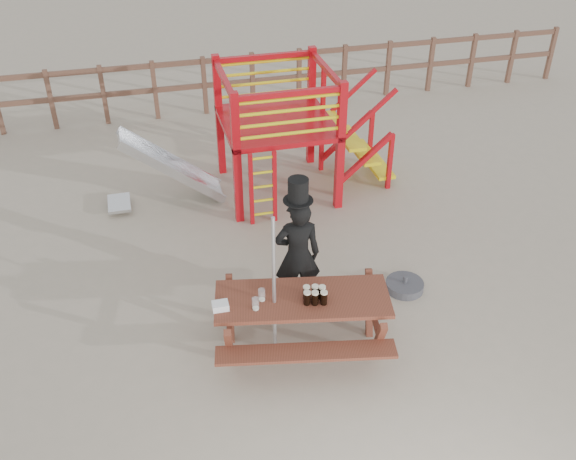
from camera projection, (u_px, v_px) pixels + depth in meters
The scene contains 10 objects.
ground at pixel (331, 333), 7.88m from camera, with size 60.00×60.00×0.00m, color tan.
back_fence at pixel (228, 77), 13.09m from camera, with size 15.09×0.09×1.20m.
playground_fort at pixel (273, 131), 10.18m from camera, with size 4.71×1.84×2.10m.
picnic_table at pixel (302, 316), 7.41m from camera, with size 2.21×1.72×0.77m.
man_with_hat at pixel (298, 253), 7.86m from camera, with size 0.61×0.44×1.87m.
metal_pole at pixel (274, 289), 7.09m from camera, with size 0.04×0.04×1.90m, color #B2B2B7.
parasol_base at pixel (405, 286), 8.55m from camera, with size 0.51×0.51×0.21m.
paper_bag at pixel (220, 306), 7.07m from camera, with size 0.18×0.14×0.08m, color white.
stout_pints at pixel (315, 295), 7.16m from camera, with size 0.27×0.22×0.17m.
empty_glasses at pixel (259, 300), 7.12m from camera, with size 0.18×0.21×0.15m.
Camera 1 is at (-1.96, -5.51, 5.46)m, focal length 40.00 mm.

